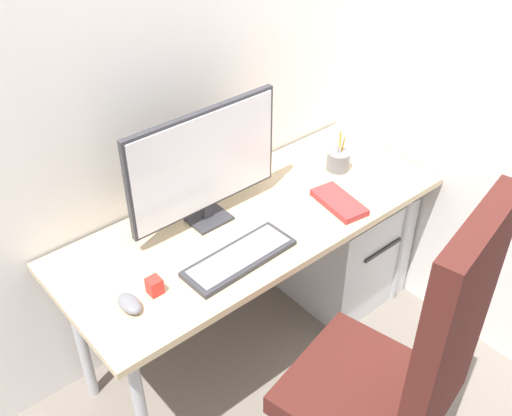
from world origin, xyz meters
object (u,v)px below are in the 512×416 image
object	(u,v)px
filing_cabinet	(343,244)
pen_holder	(338,160)
office_chair	(404,369)
notebook	(339,202)
keyboard	(239,258)
desk_clamp_accessory	(155,286)
monitor	(204,163)
mouse	(129,303)

from	to	relation	value
filing_cabinet	pen_holder	xyz separation A→B (m)	(-0.05, 0.04, 0.47)
office_chair	notebook	size ratio (longest dim) A/B	5.35
keyboard	desk_clamp_accessory	xyz separation A→B (m)	(-0.31, 0.06, 0.02)
desk_clamp_accessory	notebook	bearing A→B (deg)	-3.84
office_chair	pen_holder	size ratio (longest dim) A/B	7.47
pen_holder	desk_clamp_accessory	distance (m)	1.01
monitor	keyboard	xyz separation A→B (m)	(-0.06, -0.26, -0.24)
office_chair	desk_clamp_accessory	size ratio (longest dim) A/B	20.80
pen_holder	filing_cabinet	bearing A→B (deg)	-37.64
mouse	pen_holder	xyz separation A→B (m)	(1.10, 0.14, 0.02)
office_chair	mouse	world-z (taller)	office_chair
desk_clamp_accessory	mouse	bearing A→B (deg)	-176.72
filing_cabinet	mouse	world-z (taller)	mouse
filing_cabinet	keyboard	distance (m)	0.87
office_chair	desk_clamp_accessory	distance (m)	0.83
pen_holder	monitor	bearing A→B (deg)	173.05
mouse	desk_clamp_accessory	world-z (taller)	desk_clamp_accessory
mouse	notebook	world-z (taller)	mouse
filing_cabinet	monitor	size ratio (longest dim) A/B	0.89
office_chair	keyboard	world-z (taller)	office_chair
office_chair	filing_cabinet	bearing A→B (deg)	51.90
monitor	keyboard	size ratio (longest dim) A/B	1.49
filing_cabinet	notebook	xyz separation A→B (m)	(-0.23, -0.15, 0.44)
keyboard	pen_holder	bearing A→B (deg)	14.98
office_chair	desk_clamp_accessory	world-z (taller)	office_chair
office_chair	monitor	xyz separation A→B (m)	(-0.06, 0.91, 0.32)
office_chair	keyboard	xyz separation A→B (m)	(-0.12, 0.64, 0.08)
office_chair	filing_cabinet	distance (m)	1.07
filing_cabinet	monitor	xyz separation A→B (m)	(-0.68, 0.11, 0.67)
office_chair	monitor	world-z (taller)	office_chair
filing_cabinet	keyboard	world-z (taller)	keyboard
notebook	desk_clamp_accessory	world-z (taller)	desk_clamp_accessory
notebook	desk_clamp_accessory	xyz separation A→B (m)	(-0.82, 0.05, 0.02)
filing_cabinet	mouse	bearing A→B (deg)	-175.01
monitor	pen_holder	bearing A→B (deg)	-6.95
keyboard	mouse	size ratio (longest dim) A/B	3.95
office_chair	monitor	distance (m)	0.96
mouse	filing_cabinet	bearing A→B (deg)	4.84
desk_clamp_accessory	keyboard	bearing A→B (deg)	-10.03
monitor	office_chair	bearing A→B (deg)	-86.37
pen_holder	desk_clamp_accessory	world-z (taller)	pen_holder
filing_cabinet	desk_clamp_accessory	distance (m)	1.15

